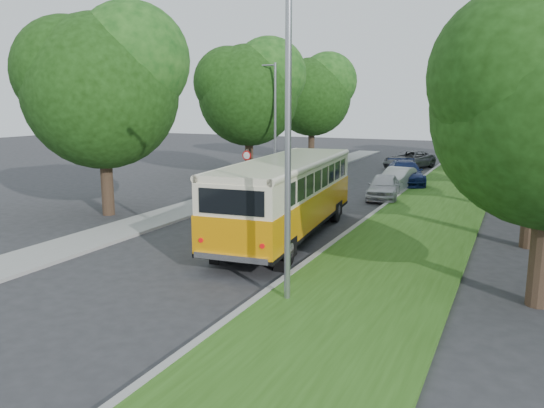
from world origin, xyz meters
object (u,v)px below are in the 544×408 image
at_px(lamppost_far, 274,118).
at_px(car_blue, 405,173).
at_px(car_grey, 409,160).
at_px(vintage_bus, 287,198).
at_px(car_silver, 384,187).
at_px(car_white, 398,179).
at_px(lamppost_near, 285,133).

distance_m(lamppost_far, car_blue, 8.95).
bearing_deg(car_grey, vintage_bus, -70.80).
relative_size(car_silver, car_white, 1.00).
xyz_separation_m(car_white, car_grey, (-1.37, 10.57, 0.05)).
distance_m(lamppost_near, car_white, 19.83).
xyz_separation_m(lamppost_near, car_blue, (-1.21, 21.56, -3.64)).
relative_size(lamppost_far, car_grey, 1.50).
relative_size(lamppost_far, car_blue, 1.48).
relative_size(lamppost_far, vintage_bus, 0.73).
bearing_deg(car_blue, lamppost_near, -105.28).
bearing_deg(vintage_bus, car_white, 78.79).
bearing_deg(car_white, vintage_bus, -87.83).
height_order(lamppost_near, car_grey, lamppost_near).
distance_m(vintage_bus, car_silver, 9.98).
bearing_deg(car_silver, car_white, 82.35).
distance_m(lamppost_near, car_silver, 16.39).
relative_size(car_white, car_grey, 0.79).
height_order(lamppost_near, car_silver, lamppost_near).
bearing_deg(lamppost_near, car_blue, 93.20).
distance_m(lamppost_far, vintage_bus, 14.17).
distance_m(car_silver, car_white, 3.52).
bearing_deg(car_blue, car_grey, 80.71).
bearing_deg(car_grey, car_silver, -65.23).
distance_m(lamppost_near, lamppost_far, 20.53).
distance_m(lamppost_near, vintage_bus, 7.19).
xyz_separation_m(vintage_bus, car_blue, (1.38, 15.48, -0.80)).
distance_m(car_white, car_blue, 2.12).
xyz_separation_m(car_silver, car_white, (0.00, 3.52, -0.02)).
height_order(car_silver, car_white, car_silver).
distance_m(vintage_bus, car_grey, 23.95).
xyz_separation_m(vintage_bus, car_grey, (0.01, 23.93, -0.84)).
height_order(lamppost_far, car_grey, lamppost_far).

